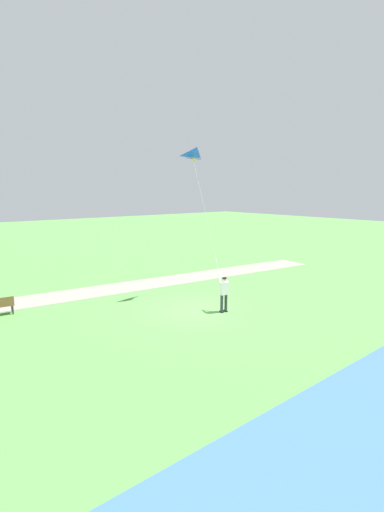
# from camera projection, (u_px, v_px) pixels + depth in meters

# --- Properties ---
(ground_plane) EXTENTS (120.00, 120.00, 0.00)m
(ground_plane) POSITION_uv_depth(u_px,v_px,m) (193.00, 309.00, 18.01)
(ground_plane) COLOR #569947
(walkway_path) EXTENTS (5.81, 32.07, 0.02)m
(walkway_path) POSITION_uv_depth(u_px,v_px,m) (101.00, 291.00, 21.33)
(walkway_path) COLOR gray
(walkway_path) RESTS_ON ground
(person_kite_flyer) EXTENTS (0.62, 0.52, 1.83)m
(person_kite_flyer) POSITION_uv_depth(u_px,v_px,m) (224.00, 291.00, 17.46)
(person_kite_flyer) COLOR #232328
(person_kite_flyer) RESTS_ON ground
(flying_kite) EXTENTS (2.55, 1.25, 6.02)m
(flying_kite) POSITION_uv_depth(u_px,v_px,m) (197.00, 156.00, 18.61)
(flying_kite) COLOR blue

